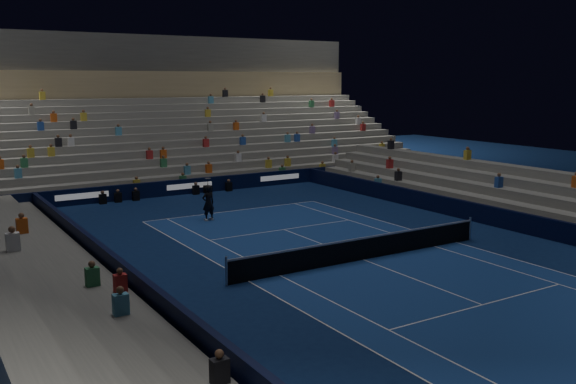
{
  "coord_description": "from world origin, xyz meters",
  "views": [
    {
      "loc": [
        -16.25,
        -20.13,
        7.47
      ],
      "look_at": [
        0.0,
        6.0,
        2.0
      ],
      "focal_mm": 39.4,
      "sensor_mm": 36.0,
      "label": 1
    }
  ],
  "objects": [
    {
      "name": "tennis_net",
      "position": [
        0.0,
        0.0,
        0.5
      ],
      "size": [
        12.9,
        0.1,
        1.1
      ],
      "color": "#B2B2B7",
      "rests_on": "ground"
    },
    {
      "name": "ground",
      "position": [
        0.0,
        0.0,
        0.0
      ],
      "size": [
        90.0,
        90.0,
        0.0
      ],
      "primitive_type": "plane",
      "color": "#0C1E49",
      "rests_on": "ground"
    },
    {
      "name": "tennis_player",
      "position": [
        -2.33,
        10.37,
        0.96
      ],
      "size": [
        0.72,
        0.49,
        1.91
      ],
      "primitive_type": "imported",
      "rotation": [
        0.0,
        0.0,
        3.18
      ],
      "color": "black",
      "rests_on": "ground"
    },
    {
      "name": "sponsor_barrier_west",
      "position": [
        -9.7,
        0.0,
        0.5
      ],
      "size": [
        0.25,
        37.0,
        1.0
      ],
      "primitive_type": "cube",
      "color": "black",
      "rests_on": "ground"
    },
    {
      "name": "broadcast_camera",
      "position": [
        1.13,
        17.95,
        0.28
      ],
      "size": [
        0.49,
        0.89,
        0.53
      ],
      "color": "black",
      "rests_on": "ground"
    },
    {
      "name": "sponsor_barrier_east",
      "position": [
        9.7,
        0.0,
        0.5
      ],
      "size": [
        0.25,
        37.0,
        1.0
      ],
      "primitive_type": "cube",
      "color": "black",
      "rests_on": "ground"
    },
    {
      "name": "grandstand_west",
      "position": [
        -13.17,
        0.0,
        0.92
      ],
      "size": [
        5.0,
        37.0,
        2.5
      ],
      "color": "#61615C",
      "rests_on": "ground"
    },
    {
      "name": "sponsor_barrier_far",
      "position": [
        0.0,
        18.5,
        0.5
      ],
      "size": [
        44.0,
        0.25,
        1.0
      ],
      "primitive_type": "cube",
      "color": "black",
      "rests_on": "ground"
    },
    {
      "name": "grandstand_main",
      "position": [
        0.0,
        27.9,
        3.38
      ],
      "size": [
        44.0,
        15.2,
        11.2
      ],
      "color": "slate",
      "rests_on": "ground"
    },
    {
      "name": "court_surface",
      "position": [
        0.0,
        0.0,
        0.01
      ],
      "size": [
        10.97,
        23.77,
        0.01
      ],
      "primitive_type": "cube",
      "color": "navy",
      "rests_on": "ground"
    },
    {
      "name": "grandstand_east",
      "position": [
        13.17,
        0.0,
        0.92
      ],
      "size": [
        5.0,
        37.0,
        2.5
      ],
      "color": "gray",
      "rests_on": "ground"
    }
  ]
}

